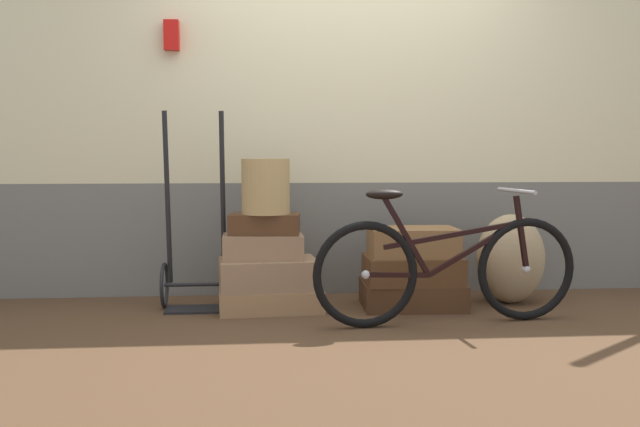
% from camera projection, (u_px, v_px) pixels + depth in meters
% --- Properties ---
extents(ground, '(9.63, 5.20, 0.06)m').
position_uv_depth(ground, '(364.00, 322.00, 4.29)').
color(ground, '#513823').
extents(station_building, '(7.63, 0.74, 2.96)m').
position_uv_depth(station_building, '(349.00, 86.00, 5.00)').
color(station_building, slate).
rests_on(station_building, ground).
extents(suitcase_0, '(0.68, 0.46, 0.14)m').
position_uv_depth(suitcase_0, '(270.00, 299.00, 4.47)').
color(suitcase_0, '#9E754C').
rests_on(suitcase_0, ground).
extents(suitcase_1, '(0.65, 0.44, 0.19)m').
position_uv_depth(suitcase_1, '(268.00, 274.00, 4.45)').
color(suitcase_1, '#937051').
rests_on(suitcase_1, suitcase_0).
extents(suitcase_2, '(0.51, 0.31, 0.16)m').
position_uv_depth(suitcase_2, '(263.00, 247.00, 4.45)').
color(suitcase_2, '#937051').
rests_on(suitcase_2, suitcase_1).
extents(suitcase_3, '(0.47, 0.31, 0.13)m').
position_uv_depth(suitcase_3, '(265.00, 224.00, 4.46)').
color(suitcase_3, '#4C2D19').
rests_on(suitcase_3, suitcase_2).
extents(suitcase_4, '(0.67, 0.50, 0.17)m').
position_uv_depth(suitcase_4, '(412.00, 294.00, 4.57)').
color(suitcase_4, '#4C2D19').
rests_on(suitcase_4, ground).
extents(suitcase_5, '(0.61, 0.40, 0.17)m').
position_uv_depth(suitcase_5, '(413.00, 270.00, 4.51)').
color(suitcase_5, brown).
rests_on(suitcase_5, suitcase_4).
extents(suitcase_6, '(0.57, 0.38, 0.18)m').
position_uv_depth(suitcase_6, '(413.00, 242.00, 4.51)').
color(suitcase_6, olive).
rests_on(suitcase_6, suitcase_5).
extents(wicker_basket, '(0.30, 0.30, 0.35)m').
position_uv_depth(wicker_basket, '(266.00, 186.00, 4.41)').
color(wicker_basket, tan).
rests_on(wicker_basket, suitcase_3).
extents(luggage_trolley, '(0.44, 0.37, 1.27)m').
position_uv_depth(luggage_trolley, '(196.00, 264.00, 4.53)').
color(luggage_trolley, black).
rests_on(luggage_trolley, ground).
extents(burlap_sack, '(0.46, 0.39, 0.60)m').
position_uv_depth(burlap_sack, '(510.00, 259.00, 4.68)').
color(burlap_sack, tan).
rests_on(burlap_sack, ground).
extents(bicycle, '(1.61, 0.46, 0.80)m').
position_uv_depth(bicycle, '(447.00, 268.00, 4.08)').
color(bicycle, black).
rests_on(bicycle, ground).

